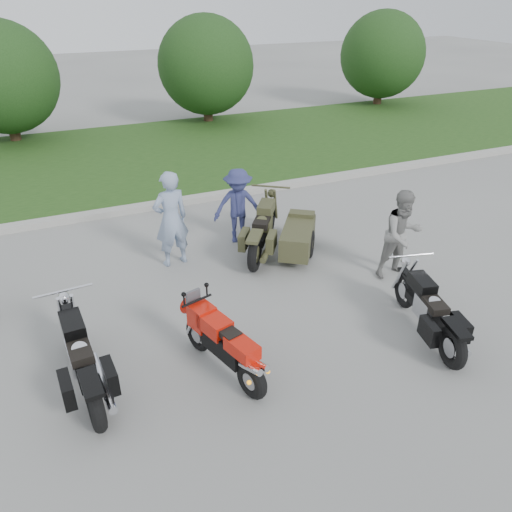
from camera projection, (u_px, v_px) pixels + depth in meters
name	position (u px, v px, depth m)	size (l,w,h in m)	color
ground	(245.00, 354.00, 7.48)	(80.00, 80.00, 0.00)	#979792
curb	(152.00, 206.00, 12.27)	(60.00, 0.30, 0.15)	#A4A29A
grass_strip	(122.00, 159.00, 15.62)	(60.00, 8.00, 0.14)	#355D1F
tree_mid_left	(2.00, 78.00, 16.24)	(3.60, 3.60, 4.00)	#3F2B1C
tree_mid_right	(206.00, 65.00, 18.69)	(3.60, 3.60, 4.00)	#3F2B1C
tree_far_right	(382.00, 55.00, 21.49)	(3.60, 3.60, 4.00)	#3F2B1C
sportbike_red	(224.00, 344.00, 6.88)	(0.69, 1.78, 0.86)	black
cruiser_left	(83.00, 362.00, 6.62)	(0.48, 2.35, 0.90)	black
cruiser_right	(431.00, 314.00, 7.64)	(0.64, 2.16, 0.84)	black
cruiser_sidecar	(283.00, 235.00, 10.03)	(1.93, 2.23, 0.92)	black
person_stripe	(171.00, 219.00, 9.46)	(0.69, 0.46, 1.90)	#8DA0BF
person_grey	(402.00, 235.00, 9.11)	(0.82, 0.64, 1.70)	gray
person_denim	(238.00, 206.00, 10.40)	(1.04, 0.60, 1.61)	navy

